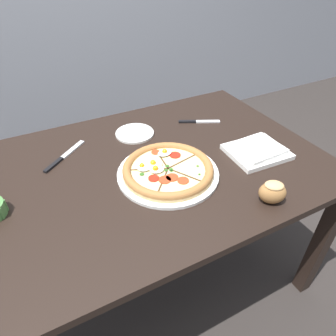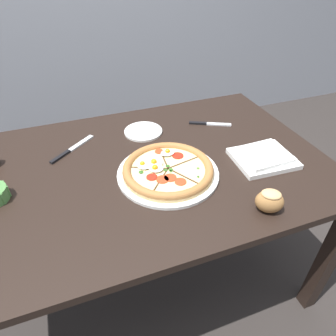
% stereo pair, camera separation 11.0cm
% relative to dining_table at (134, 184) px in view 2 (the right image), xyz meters
% --- Properties ---
extents(ground_plane, '(12.00, 12.00, 0.00)m').
position_rel_dining_table_xyz_m(ground_plane, '(0.00, 0.00, -0.64)').
color(ground_plane, '#2D2826').
extents(dining_table, '(1.53, 0.94, 0.72)m').
position_rel_dining_table_xyz_m(dining_table, '(0.00, 0.00, 0.00)').
color(dining_table, black).
rests_on(dining_table, ground_plane).
extents(pizza, '(0.38, 0.38, 0.05)m').
position_rel_dining_table_xyz_m(pizza, '(0.11, -0.09, 0.10)').
color(pizza, white).
rests_on(pizza, dining_table).
extents(napkin_folded, '(0.24, 0.21, 0.04)m').
position_rel_dining_table_xyz_m(napkin_folded, '(0.50, -0.14, 0.10)').
color(napkin_folded, white).
rests_on(napkin_folded, dining_table).
extents(bread_piece_near, '(0.11, 0.10, 0.08)m').
position_rel_dining_table_xyz_m(bread_piece_near, '(0.35, -0.38, 0.13)').
color(bread_piece_near, '#A3703D').
rests_on(bread_piece_near, dining_table).
extents(knife_main, '(0.19, 0.17, 0.01)m').
position_rel_dining_table_xyz_m(knife_main, '(-0.21, 0.21, 0.09)').
color(knife_main, silver).
rests_on(knife_main, dining_table).
extents(knife_spare, '(0.19, 0.10, 0.01)m').
position_rel_dining_table_xyz_m(knife_spare, '(0.43, 0.20, 0.09)').
color(knife_spare, silver).
rests_on(knife_spare, dining_table).
extents(side_saucer, '(0.17, 0.17, 0.01)m').
position_rel_dining_table_xyz_m(side_saucer, '(0.11, 0.24, 0.09)').
color(side_saucer, white).
rests_on(side_saucer, dining_table).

